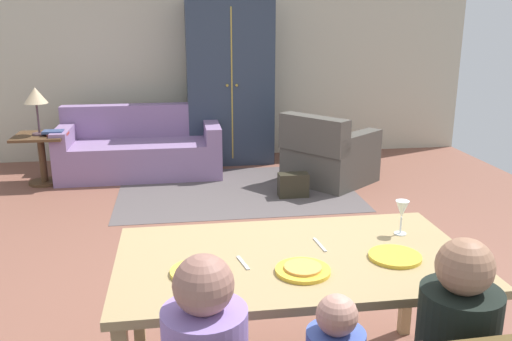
# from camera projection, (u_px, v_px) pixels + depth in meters

# --- Properties ---
(ground_plane) EXTENTS (7.09, 6.42, 0.02)m
(ground_plane) POSITION_uv_depth(u_px,v_px,m) (244.00, 249.00, 4.54)
(ground_plane) COLOR brown
(back_wall) EXTENTS (7.09, 0.10, 2.70)m
(back_wall) POSITION_uv_depth(u_px,v_px,m) (213.00, 57.00, 7.27)
(back_wall) COLOR beige
(back_wall) RESTS_ON ground_plane
(dining_table) EXTENTS (1.70, 0.96, 0.76)m
(dining_table) POSITION_uv_depth(u_px,v_px,m) (294.00, 269.00, 2.62)
(dining_table) COLOR #A1885A
(dining_table) RESTS_ON ground_plane
(plate_near_man) EXTENTS (0.25, 0.25, 0.02)m
(plate_near_man) POSITION_uv_depth(u_px,v_px,m) (198.00, 271.00, 2.41)
(plate_near_man) COLOR yellow
(plate_near_man) RESTS_ON dining_table
(pizza_near_man) EXTENTS (0.17, 0.17, 0.01)m
(pizza_near_man) POSITION_uv_depth(u_px,v_px,m) (198.00, 268.00, 2.41)
(pizza_near_man) COLOR gold
(pizza_near_man) RESTS_ON plate_near_man
(plate_near_child) EXTENTS (0.25, 0.25, 0.02)m
(plate_near_child) POSITION_uv_depth(u_px,v_px,m) (303.00, 270.00, 2.42)
(plate_near_child) COLOR yellow
(plate_near_child) RESTS_ON dining_table
(pizza_near_child) EXTENTS (0.17, 0.17, 0.01)m
(pizza_near_child) POSITION_uv_depth(u_px,v_px,m) (303.00, 267.00, 2.42)
(pizza_near_child) COLOR #DF9C4A
(pizza_near_child) RESTS_ON plate_near_child
(plate_near_woman) EXTENTS (0.25, 0.25, 0.02)m
(plate_near_woman) POSITION_uv_depth(u_px,v_px,m) (395.00, 256.00, 2.57)
(plate_near_woman) COLOR gold
(plate_near_woman) RESTS_ON dining_table
(wine_glass) EXTENTS (0.07, 0.07, 0.19)m
(wine_glass) POSITION_uv_depth(u_px,v_px,m) (402.00, 211.00, 2.82)
(wine_glass) COLOR silver
(wine_glass) RESTS_ON dining_table
(fork) EXTENTS (0.05, 0.15, 0.01)m
(fork) POSITION_uv_depth(u_px,v_px,m) (243.00, 263.00, 2.51)
(fork) COLOR silver
(fork) RESTS_ON dining_table
(knife) EXTENTS (0.03, 0.17, 0.01)m
(knife) POSITION_uv_depth(u_px,v_px,m) (320.00, 245.00, 2.71)
(knife) COLOR silver
(knife) RESTS_ON dining_table
(area_rug) EXTENTS (2.60, 1.80, 0.01)m
(area_rug) POSITION_uv_depth(u_px,v_px,m) (237.00, 190.00, 6.03)
(area_rug) COLOR #544C4C
(area_rug) RESTS_ON ground_plane
(couch) EXTENTS (1.93, 0.86, 0.82)m
(couch) POSITION_uv_depth(u_px,v_px,m) (141.00, 150.00, 6.62)
(couch) COLOR gray
(couch) RESTS_ON ground_plane
(armchair) EXTENTS (1.20, 1.20, 0.82)m
(armchair) POSITION_uv_depth(u_px,v_px,m) (328.00, 156.00, 6.26)
(armchair) COLOR #4A463F
(armchair) RESTS_ON ground_plane
(armoire) EXTENTS (1.10, 0.59, 2.10)m
(armoire) POSITION_uv_depth(u_px,v_px,m) (230.00, 83.00, 7.01)
(armoire) COLOR #2D384B
(armoire) RESTS_ON ground_plane
(side_table) EXTENTS (0.56, 0.56, 0.58)m
(side_table) POSITION_uv_depth(u_px,v_px,m) (42.00, 152.00, 6.20)
(side_table) COLOR #4D341F
(side_table) RESTS_ON ground_plane
(table_lamp) EXTENTS (0.26, 0.26, 0.54)m
(table_lamp) POSITION_uv_depth(u_px,v_px,m) (36.00, 97.00, 6.02)
(table_lamp) COLOR #4E373F
(table_lamp) RESTS_ON side_table
(book_lower) EXTENTS (0.22, 0.16, 0.03)m
(book_lower) POSITION_uv_depth(u_px,v_px,m) (58.00, 134.00, 6.12)
(book_lower) COLOR #9F3630
(book_lower) RESTS_ON side_table
(book_upper) EXTENTS (0.22, 0.16, 0.03)m
(book_upper) POSITION_uv_depth(u_px,v_px,m) (53.00, 132.00, 6.10)
(book_upper) COLOR #354773
(book_upper) RESTS_ON book_lower
(handbag) EXTENTS (0.32, 0.16, 0.26)m
(handbag) POSITION_uv_depth(u_px,v_px,m) (293.00, 185.00, 5.80)
(handbag) COLOR #2D291D
(handbag) RESTS_ON ground_plane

